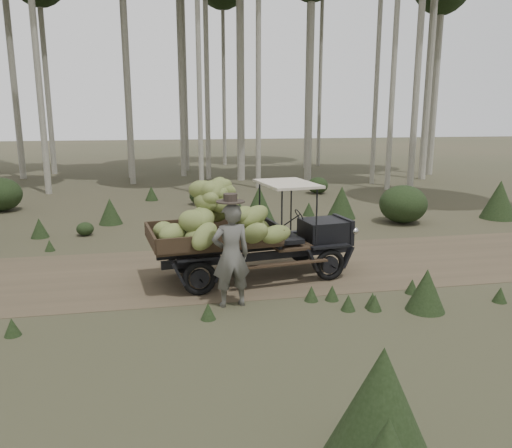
# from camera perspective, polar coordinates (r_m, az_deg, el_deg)

# --- Properties ---
(ground) EXTENTS (120.00, 120.00, 0.00)m
(ground) POSITION_cam_1_polar(r_m,az_deg,el_deg) (11.42, -7.14, -5.49)
(ground) COLOR #473D2B
(ground) RESTS_ON ground
(dirt_track) EXTENTS (70.00, 4.00, 0.01)m
(dirt_track) POSITION_cam_1_polar(r_m,az_deg,el_deg) (11.42, -7.14, -5.47)
(dirt_track) COLOR brown
(dirt_track) RESTS_ON ground
(banana_truck) EXTENTS (4.66, 2.49, 2.32)m
(banana_truck) POSITION_cam_1_polar(r_m,az_deg,el_deg) (10.40, -2.40, 0.32)
(banana_truck) COLOR black
(banana_truck) RESTS_ON ground
(farmer) EXTENTS (0.76, 0.58, 2.12)m
(farmer) POSITION_cam_1_polar(r_m,az_deg,el_deg) (9.14, -2.87, -3.44)
(farmer) COLOR #56544E
(farmer) RESTS_ON ground
(undergrowth) EXTENTS (22.31, 23.35, 1.36)m
(undergrowth) POSITION_cam_1_polar(r_m,az_deg,el_deg) (10.37, -6.27, -4.10)
(undergrowth) COLOR #233319
(undergrowth) RESTS_ON ground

